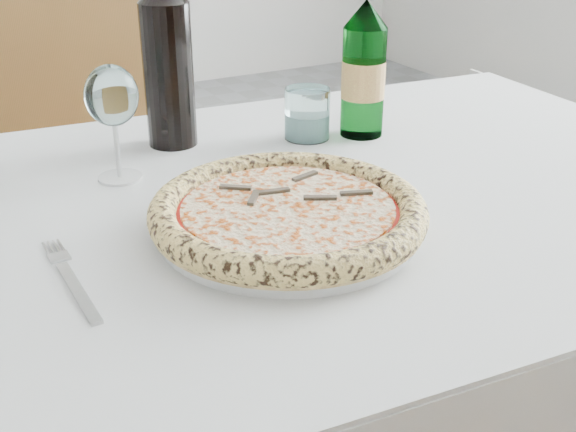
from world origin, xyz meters
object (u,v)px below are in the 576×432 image
plate (288,224)px  tumbler (307,117)px  dining_table (253,261)px  wine_glass (112,99)px  pizza (288,211)px  beer_bottle (364,69)px  chair_far (101,174)px  wine_bottle (168,60)px

plate → tumbler: 0.34m
dining_table → wine_glass: 0.29m
wine_glass → dining_table: bearing=-51.1°
pizza → beer_bottle: 0.39m
chair_far → pizza: bearing=-88.9°
dining_table → pizza: size_ratio=4.55×
wine_glass → wine_bottle: size_ratio=0.52×
wine_glass → beer_bottle: 0.40m
wine_bottle → tumbler: bearing=-21.4°
plate → beer_bottle: beer_bottle is taller
chair_far → wine_bottle: (0.01, -0.48, 0.36)m
wine_bottle → beer_bottle: bearing=-20.1°
plate → tumbler: tumbler is taller
tumbler → plate: bearing=-124.0°
chair_far → wine_glass: bearing=-100.7°
wine_bottle → plate: bearing=-88.5°
tumbler → beer_bottle: bearing=-17.2°
plate → chair_far: bearing=91.1°
dining_table → beer_bottle: (0.28, 0.15, 0.20)m
plate → beer_bottle: bearing=42.6°
dining_table → wine_glass: size_ratio=9.28×
dining_table → tumbler: (0.19, 0.18, 0.12)m
dining_table → pizza: bearing=-90.0°
beer_bottle → wine_bottle: 0.31m
pizza → wine_bottle: wine_bottle is taller
chair_far → beer_bottle: 0.74m
wine_glass → wine_bottle: wine_bottle is taller
dining_table → wine_bottle: bearing=92.1°
dining_table → tumbler: bearing=43.7°
beer_bottle → wine_bottle: bearing=159.9°
pizza → wine_bottle: (-0.01, 0.36, 0.11)m
dining_table → plate: plate is taller
chair_far → tumbler: bearing=-69.9°
wine_bottle → chair_far: bearing=90.8°
dining_table → plate: bearing=-90.0°
chair_far → pizza: (0.02, -0.84, 0.25)m
tumbler → pizza: bearing=-124.0°
chair_far → beer_bottle: size_ratio=3.45×
pizza → tumbler: (0.19, 0.28, 0.01)m
beer_bottle → plate: bearing=-137.4°
beer_bottle → tumbler: bearing=162.8°
wine_bottle → wine_glass: bearing=-139.1°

